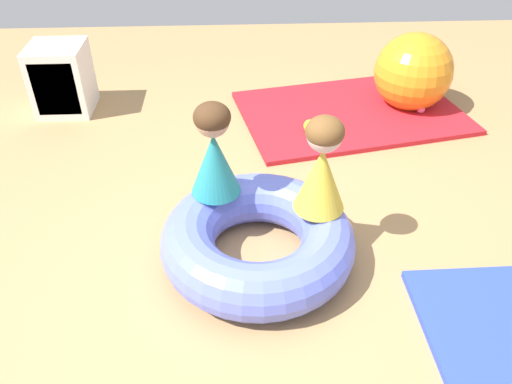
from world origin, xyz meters
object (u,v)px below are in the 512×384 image
(child_in_teal, at_px, (214,151))
(child_in_yellow, at_px, (322,166))
(play_ball_yellow, at_px, (310,126))
(exercise_ball_large, at_px, (413,72))
(inflatable_cushion, at_px, (258,240))
(storage_cube, at_px, (61,80))
(play_ball_pink, at_px, (421,109))

(child_in_teal, bearing_deg, child_in_yellow, 157.96)
(child_in_teal, distance_m, play_ball_yellow, 1.38)
(play_ball_yellow, xyz_separation_m, exercise_ball_large, (0.91, 0.45, 0.23))
(inflatable_cushion, bearing_deg, exercise_ball_large, 52.50)
(inflatable_cushion, xyz_separation_m, storage_cube, (-1.52, 1.89, 0.13))
(child_in_yellow, xyz_separation_m, storage_cube, (-1.86, 1.80, -0.29))
(play_ball_yellow, bearing_deg, child_in_teal, -122.98)
(inflatable_cushion, height_order, play_ball_yellow, inflatable_cushion)
(play_ball_yellow, distance_m, exercise_ball_large, 1.04)
(play_ball_yellow, bearing_deg, inflatable_cushion, -109.48)
(child_in_yellow, xyz_separation_m, child_in_teal, (-0.56, 0.18, 0.00))
(child_in_yellow, bearing_deg, child_in_teal, -171.87)
(inflatable_cushion, bearing_deg, play_ball_pink, 48.30)
(inflatable_cushion, distance_m, play_ball_pink, 2.17)
(child_in_teal, relative_size, storage_cube, 0.99)
(play_ball_pink, xyz_separation_m, storage_cube, (-2.97, 0.27, 0.21))
(inflatable_cushion, xyz_separation_m, child_in_teal, (-0.23, 0.27, 0.42))
(play_ball_pink, distance_m, storage_cube, 2.99)
(child_in_yellow, xyz_separation_m, play_ball_yellow, (0.14, 1.26, -0.48))
(child_in_yellow, distance_m, play_ball_yellow, 1.36)
(storage_cube, bearing_deg, play_ball_yellow, -14.97)
(exercise_ball_large, relative_size, storage_cube, 1.15)
(inflatable_cushion, height_order, play_ball_pink, inflatable_cushion)
(storage_cube, bearing_deg, exercise_ball_large, -1.59)
(inflatable_cushion, height_order, exercise_ball_large, exercise_ball_large)
(exercise_ball_large, bearing_deg, child_in_yellow, -121.45)
(play_ball_pink, relative_size, storage_cube, 0.12)
(child_in_yellow, height_order, child_in_teal, child_in_teal)
(play_ball_yellow, bearing_deg, play_ball_pink, 15.31)
(exercise_ball_large, bearing_deg, play_ball_yellow, -153.43)
(play_ball_yellow, bearing_deg, storage_cube, 165.03)
(child_in_yellow, height_order, play_ball_pink, child_in_yellow)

